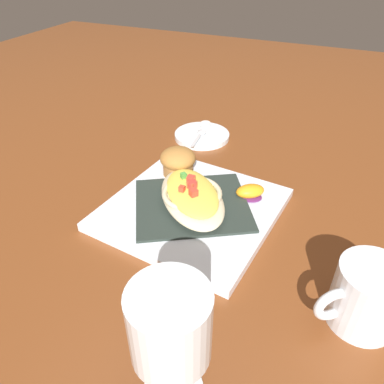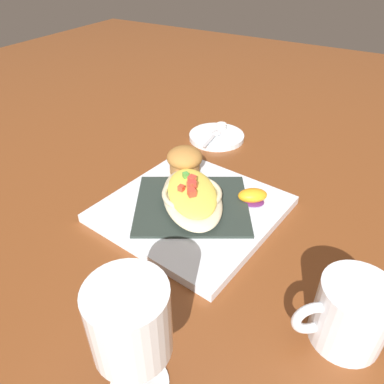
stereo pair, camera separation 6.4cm
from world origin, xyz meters
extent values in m
plane|color=brown|center=(0.00, 0.00, 0.00)|extent=(2.60, 2.60, 0.00)
cube|color=white|center=(0.00, 0.00, 0.01)|extent=(0.32, 0.32, 0.02)
cube|color=#27312C|center=(0.00, 0.00, 0.02)|extent=(0.25, 0.26, 0.01)
ellipsoid|color=beige|center=(0.00, 0.00, 0.03)|extent=(0.21, 0.20, 0.03)
torus|color=beige|center=(0.00, 0.00, 0.04)|extent=(0.15, 0.15, 0.01)
ellipsoid|color=#EDD04D|center=(0.00, 0.00, 0.05)|extent=(0.17, 0.16, 0.02)
cube|color=#4FA241|center=(-0.02, -0.03, 0.06)|extent=(0.01, 0.01, 0.01)
cube|color=#AC602C|center=(-0.02, -0.01, 0.06)|extent=(0.02, 0.02, 0.01)
cube|color=#D54938|center=(0.00, 0.00, 0.06)|extent=(0.01, 0.01, 0.01)
cube|color=red|center=(-0.02, -0.01, 0.06)|extent=(0.01, 0.01, 0.01)
cube|color=#B74D32|center=(0.00, 0.00, 0.06)|extent=(0.02, 0.02, 0.01)
cube|color=#D5422A|center=(0.02, -0.01, 0.06)|extent=(0.01, 0.01, 0.01)
cube|color=#D53F2C|center=(0.02, 0.01, 0.06)|extent=(0.02, 0.02, 0.01)
cube|color=red|center=(0.00, 0.00, 0.06)|extent=(0.02, 0.02, 0.01)
cylinder|color=#AA703A|center=(-0.09, -0.07, 0.03)|extent=(0.06, 0.06, 0.03)
ellipsoid|color=#A77034|center=(-0.09, -0.07, 0.05)|extent=(0.07, 0.07, 0.04)
ellipsoid|color=#4C0F23|center=(-0.09, -0.07, 0.06)|extent=(0.03, 0.03, 0.01)
ellipsoid|color=#592159|center=(-0.06, 0.09, 0.02)|extent=(0.04, 0.05, 0.01)
ellipsoid|color=orange|center=(-0.07, 0.09, 0.03)|extent=(0.06, 0.06, 0.02)
cylinder|color=white|center=(0.12, 0.29, 0.05)|extent=(0.09, 0.09, 0.09)
torus|color=white|center=(0.15, 0.25, 0.05)|extent=(0.04, 0.05, 0.05)
cylinder|color=#4C2D14|center=(0.12, 0.29, 0.03)|extent=(0.08, 0.08, 0.06)
cylinder|color=white|center=(0.30, 0.11, 0.04)|extent=(0.01, 0.01, 0.07)
cylinder|color=white|center=(0.30, 0.11, 0.12)|extent=(0.08, 0.08, 0.08)
cylinder|color=silver|center=(0.30, 0.11, 0.10)|extent=(0.07, 0.07, 0.04)
cylinder|color=white|center=(-0.28, -0.10, 0.01)|extent=(0.13, 0.13, 0.01)
ellipsoid|color=silver|center=(-0.28, -0.10, 0.02)|extent=(0.03, 0.03, 0.01)
cube|color=silver|center=(-0.24, -0.09, 0.02)|extent=(0.07, 0.01, 0.00)
cylinder|color=white|center=(-0.31, -0.10, 0.02)|extent=(0.02, 0.02, 0.02)
camera|label=1|loc=(0.48, 0.21, 0.42)|focal=34.39mm
camera|label=2|loc=(0.45, 0.27, 0.42)|focal=34.39mm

